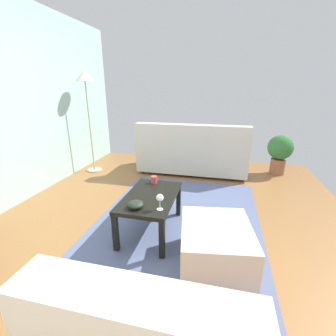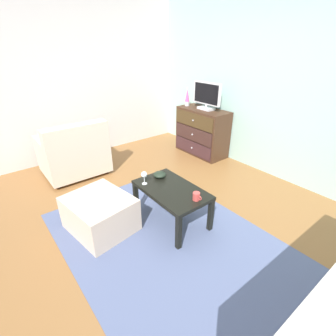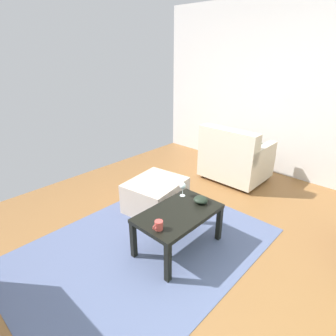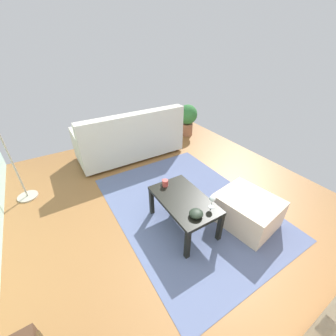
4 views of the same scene
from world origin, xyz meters
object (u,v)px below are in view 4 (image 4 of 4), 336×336
at_px(wine_glass, 212,199).
at_px(ottoman, 247,210).
at_px(coffee_table, 184,203).
at_px(potted_plant, 188,117).
at_px(mug, 165,183).
at_px(bowl_decorative, 196,214).
at_px(couch_large, 130,139).

xyz_separation_m(wine_glass, ottoman, (-0.10, -0.53, -0.36)).
relative_size(coffee_table, wine_glass, 5.49).
distance_m(coffee_table, potted_plant, 2.87).
xyz_separation_m(mug, bowl_decorative, (-0.63, -0.01, -0.01)).
bearing_deg(coffee_table, couch_large, -5.08).
relative_size(wine_glass, couch_large, 0.08).
xyz_separation_m(coffee_table, bowl_decorative, (-0.29, 0.05, 0.09)).
distance_m(couch_large, ottoman, 2.47).
height_order(mug, bowl_decorative, mug).
relative_size(coffee_table, bowl_decorative, 5.68).
distance_m(wine_glass, potted_plant, 3.00).
distance_m(bowl_decorative, potted_plant, 3.14).
relative_size(bowl_decorative, potted_plant, 0.21).
bearing_deg(mug, potted_plant, -42.32).
bearing_deg(mug, ottoman, -132.75).
height_order(couch_large, ottoman, couch_large).
bearing_deg(mug, wine_glass, -158.63).
bearing_deg(ottoman, mug, 47.25).
distance_m(mug, couch_large, 1.72).
xyz_separation_m(bowl_decorative, ottoman, (-0.08, -0.77, -0.27)).
relative_size(couch_large, potted_plant, 2.72).
bearing_deg(bowl_decorative, coffee_table, -10.35).
bearing_deg(potted_plant, wine_glass, 148.95).
xyz_separation_m(ottoman, potted_plant, (2.67, -1.01, 0.24)).
bearing_deg(mug, bowl_decorative, -179.52).
height_order(coffee_table, couch_large, couch_large).
xyz_separation_m(coffee_table, ottoman, (-0.38, -0.71, -0.18)).
height_order(wine_glass, mug, wine_glass).
bearing_deg(coffee_table, bowl_decorative, 169.65).
distance_m(wine_glass, ottoman, 0.65).
xyz_separation_m(coffee_table, mug, (0.34, 0.06, 0.10)).
bearing_deg(bowl_decorative, ottoman, -96.25).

